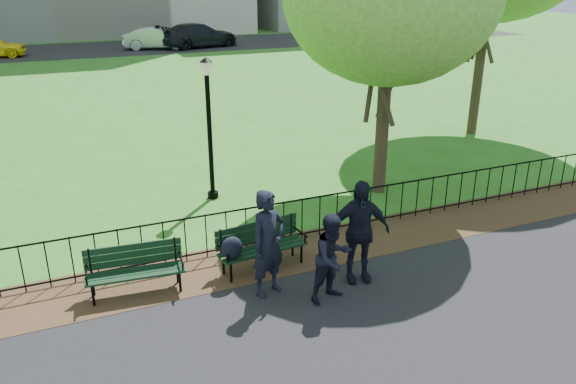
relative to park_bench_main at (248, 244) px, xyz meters
name	(u,v)px	position (x,y,z in m)	size (l,w,h in m)	color
ground	(319,293)	(0.86, -1.13, -0.59)	(120.00, 120.00, 0.00)	#2D5C18
dirt_strip	(284,254)	(0.86, 0.37, -0.57)	(60.00, 1.60, 0.01)	#392217
far_street	(99,49)	(0.86, 33.87, -0.58)	(70.00, 9.00, 0.01)	black
iron_fence	(275,222)	(0.86, 0.87, -0.09)	(24.06, 0.06, 1.00)	black
park_bench_main	(248,244)	(0.00, 0.00, 0.00)	(1.70, 0.69, 0.94)	black
park_bench_left_a	(134,264)	(-1.98, 0.15, -0.06)	(1.66, 0.65, 0.92)	black
lamppost	(209,124)	(0.43, 3.79, 1.25)	(0.30, 0.30, 3.36)	black
person_left	(268,244)	(0.08, -0.79, 0.36)	(0.68, 0.45, 1.86)	black
person_mid	(333,258)	(0.98, -1.38, 0.19)	(0.74, 0.39, 1.53)	black
person_right	(359,231)	(1.68, -0.99, 0.36)	(1.10, 0.45, 1.87)	black
sedan_silver	(156,38)	(4.63, 32.11, 0.17)	(1.58, 4.54, 1.50)	#A7AAAF
sedan_dark	(199,35)	(7.62, 31.96, 0.27)	(2.35, 5.78, 1.68)	black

